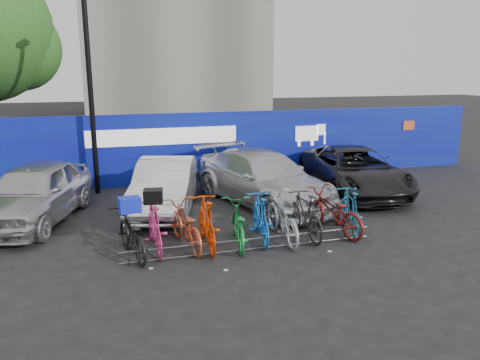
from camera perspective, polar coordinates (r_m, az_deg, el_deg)
name	(u,v)px	position (r m, az deg, el deg)	size (l,w,h in m)	color
ground	(244,241)	(10.77, 0.49, -7.50)	(100.00, 100.00, 0.00)	black
hoarding	(193,148)	(16.11, -5.74, 3.92)	(22.00, 0.18, 2.40)	#0C0A94
lamppost	(90,88)	(15.03, -17.79, 10.61)	(0.25, 0.50, 6.11)	black
bike_rack	(252,244)	(10.18, 1.49, -7.80)	(5.60, 0.03, 0.30)	#595B60
car_0	(34,193)	(13.02, -23.81, -1.42)	(1.81, 4.51, 1.54)	#A7A6AB
car_1	(165,186)	(13.04, -9.11, -0.69)	(1.49, 4.27, 1.41)	silver
car_2	(263,178)	(13.59, 2.81, 0.25)	(2.11, 5.18, 1.50)	silver
car_3	(354,170)	(15.25, 13.68, 1.16)	(2.35, 5.09, 1.41)	black
bike_0	(131,234)	(10.06, -13.12, -6.46)	(0.65, 1.85, 0.97)	black
bike_1	(155,227)	(10.25, -10.36, -5.64)	(0.51, 1.79, 1.08)	#C22E6D
bike_2	(185,226)	(10.34, -6.68, -5.54)	(0.67, 1.92, 1.01)	#B44722
bike_3	(207,223)	(10.24, -4.08, -5.27)	(0.54, 1.90, 1.14)	red
bike_4	(238,224)	(10.41, -0.24, -5.38)	(0.65, 1.87, 0.98)	#157B32
bike_5	(260,218)	(10.66, 2.51, -4.63)	(0.51, 1.81, 1.09)	blue
bike_6	(282,218)	(10.76, 5.09, -4.58)	(0.71, 2.02, 1.06)	#929699
bike_7	(305,215)	(10.96, 7.91, -4.25)	(0.51, 1.81, 1.09)	black
bike_8	(332,211)	(11.36, 11.20, -3.78)	(0.71, 2.04, 1.07)	maroon
bike_9	(350,211)	(11.48, 13.27, -3.72)	(0.50, 1.78, 1.07)	#195C80
cargo_crate	(130,205)	(9.86, -13.31, -2.95)	(0.43, 0.33, 0.31)	#1224C2
cargo_topcase	(153,196)	(10.05, -10.53, -1.95)	(0.40, 0.36, 0.29)	black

